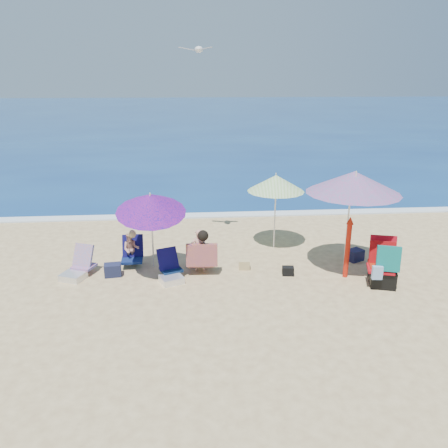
{
  "coord_description": "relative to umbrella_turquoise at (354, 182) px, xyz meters",
  "views": [
    {
      "loc": [
        -1.03,
        -8.15,
        4.19
      ],
      "look_at": [
        -0.3,
        1.0,
        1.1
      ],
      "focal_mm": 35.42,
      "sensor_mm": 36.0,
      "label": 1
    }
  ],
  "objects": [
    {
      "name": "furled_umbrella",
      "position": [
        -0.14,
        -0.36,
        -1.26
      ],
      "size": [
        0.18,
        0.23,
        1.41
      ],
      "color": "red",
      "rests_on": "ground"
    },
    {
      "name": "umbrella_turquoise",
      "position": [
        0.0,
        0.0,
        0.0
      ],
      "size": [
        2.57,
        2.57,
        2.31
      ],
      "color": "silver",
      "rests_on": "ground"
    },
    {
      "name": "foam",
      "position": [
        -2.45,
        4.32,
        -2.02
      ],
      "size": [
        120.0,
        0.5,
        0.04
      ],
      "color": "white",
      "rests_on": "ground"
    },
    {
      "name": "bag_tan",
      "position": [
        -2.29,
        0.24,
        -1.93
      ],
      "size": [
        0.26,
        0.19,
        0.21
      ],
      "color": "tan",
      "rests_on": "ground"
    },
    {
      "name": "camp_chair_right",
      "position": [
        0.47,
        -0.86,
        -1.69
      ],
      "size": [
        0.69,
        0.68,
        0.96
      ],
      "color": "#B00C14",
      "rests_on": "ground"
    },
    {
      "name": "chair_navy",
      "position": [
        -3.94,
        -0.18,
        -1.87
      ],
      "size": [
        0.62,
        0.84,
        0.63
      ],
      "color": "#0B1E3E",
      "rests_on": "ground"
    },
    {
      "name": "bag_black_b",
      "position": [
        -1.37,
        -0.16,
        -1.94
      ],
      "size": [
        0.27,
        0.2,
        0.19
      ],
      "color": "black",
      "rests_on": "ground"
    },
    {
      "name": "bag_navy_b",
      "position": [
        0.41,
        0.52,
        -1.9
      ],
      "size": [
        0.44,
        0.41,
        0.27
      ],
      "color": "#181936",
      "rests_on": "ground"
    },
    {
      "name": "person_center",
      "position": [
        -3.28,
        0.15,
        -1.55
      ],
      "size": [
        0.7,
        0.62,
        1.01
      ],
      "color": "tan",
      "rests_on": "ground"
    },
    {
      "name": "seagull",
      "position": [
        -3.21,
        1.93,
        2.72
      ],
      "size": [
        0.79,
        0.41,
        0.15
      ],
      "color": "silver"
    },
    {
      "name": "sea",
      "position": [
        -2.45,
        44.22,
        -2.09
      ],
      "size": [
        120.0,
        80.0,
        0.12
      ],
      "color": "navy",
      "rests_on": "ground"
    },
    {
      "name": "umbrella_blue",
      "position": [
        -4.3,
        0.03,
        -0.37
      ],
      "size": [
        1.68,
        1.73,
        2.03
      ],
      "color": "silver",
      "rests_on": "ground"
    },
    {
      "name": "chair_rainbow",
      "position": [
        -5.98,
        0.14,
        -1.86
      ],
      "size": [
        0.76,
        0.87,
        0.65
      ],
      "color": "#E35052",
      "rests_on": "ground"
    },
    {
      "name": "bag_navy_a",
      "position": [
        -5.22,
        0.11,
        -1.9
      ],
      "size": [
        0.39,
        0.3,
        0.28
      ],
      "color": "#1B1F3B",
      "rests_on": "ground"
    },
    {
      "name": "person_left",
      "position": [
        -4.86,
        0.67,
        -1.64
      ],
      "size": [
        0.49,
        0.6,
        0.87
      ],
      "color": "tan",
      "rests_on": "ground"
    },
    {
      "name": "ground",
      "position": [
        -2.45,
        -0.78,
        -2.04
      ],
      "size": [
        120.0,
        120.0,
        0.0
      ],
      "color": "#D8BC84",
      "rests_on": "ground"
    },
    {
      "name": "umbrella_striped",
      "position": [
        -1.35,
        1.63,
        -0.38
      ],
      "size": [
        1.68,
        1.68,
        1.9
      ],
      "color": "white",
      "rests_on": "ground"
    },
    {
      "name": "camp_chair_left",
      "position": [
        0.6,
        -0.55,
        -1.75
      ],
      "size": [
        0.73,
        0.77,
        0.95
      ],
      "color": "#A0210B",
      "rests_on": "ground"
    }
  ]
}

